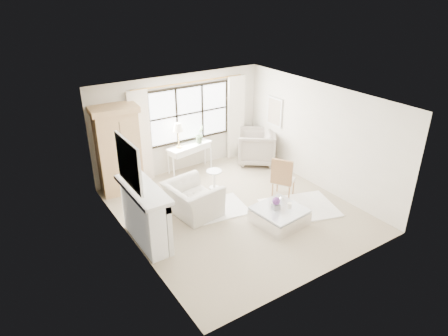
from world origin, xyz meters
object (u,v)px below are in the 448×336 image
at_px(armoire, 118,150).
at_px(coffee_table, 279,216).
at_px(club_armchair, 193,199).
at_px(console_table, 190,158).

bearing_deg(armoire, coffee_table, -49.89).
bearing_deg(club_armchair, coffee_table, -141.26).
relative_size(club_armchair, coffee_table, 1.08).
xyz_separation_m(armoire, club_armchair, (0.96, -1.99, -0.76)).
height_order(console_table, coffee_table, console_table).
xyz_separation_m(console_table, club_armchair, (-1.05, -2.05, -0.02)).
bearing_deg(console_table, coffee_table, -95.86).
bearing_deg(club_armchair, console_table, -33.65).
height_order(club_armchair, coffee_table, club_armchair).
bearing_deg(console_table, club_armchair, -128.90).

